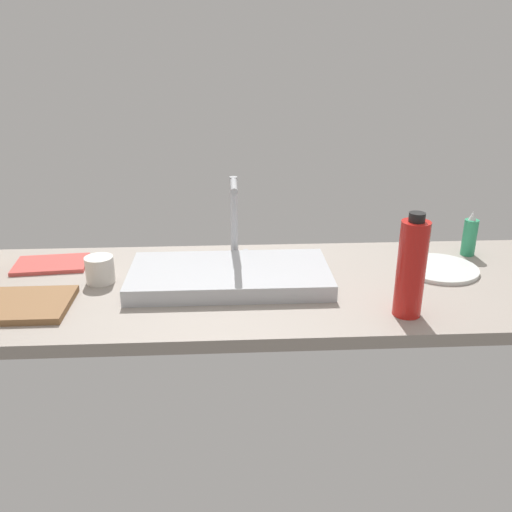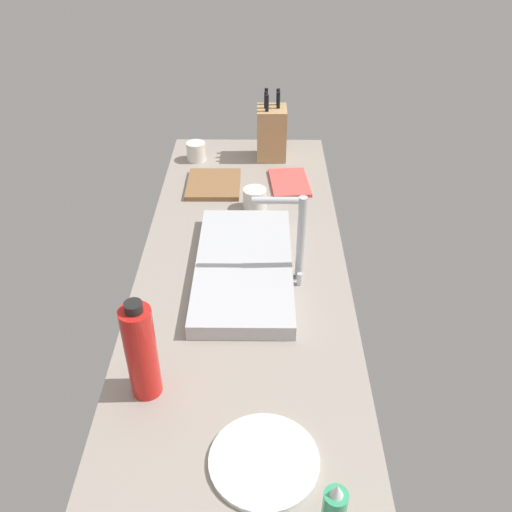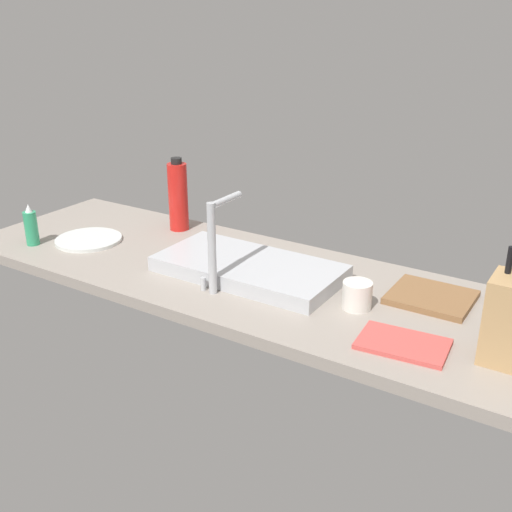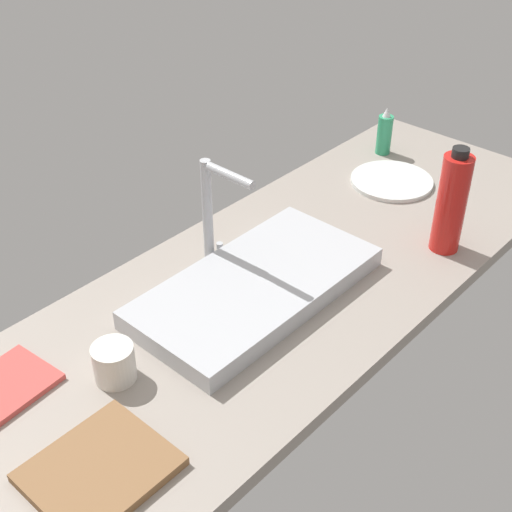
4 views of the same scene
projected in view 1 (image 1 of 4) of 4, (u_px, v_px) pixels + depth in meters
The scene contains 9 objects.
countertop_slab at pixel (240, 289), 155.51cm from camera, with size 196.80×63.60×3.50cm, color gray.
sink_basin at pixel (230, 276), 154.37cm from camera, with size 57.12×28.47×4.61cm, color #B7BABF.
faucet at pixel (235, 214), 162.90cm from camera, with size 5.50×15.13×27.37cm.
cutting_board at pixel (26, 305), 140.16cm from camera, with size 22.56×19.84×1.80cm, color brown.
soap_bottle at pixel (470, 236), 173.86cm from camera, with size 4.50×4.50×14.71cm.
water_bottle at pixel (411, 268), 132.76cm from camera, with size 7.16×7.16×27.01cm.
dinner_plate at pixel (439, 268), 163.68cm from camera, with size 23.19×23.19×1.20cm, color silver.
dish_towel at pixel (51, 264), 166.86cm from camera, with size 21.62×14.13×1.20cm, color #CC4C47.
ceramic_cup at pixel (100, 270), 154.52cm from camera, with size 8.20×8.20×7.73cm, color silver.
Camera 1 is at (-2.93, -141.13, 67.87)cm, focal length 37.69 mm.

